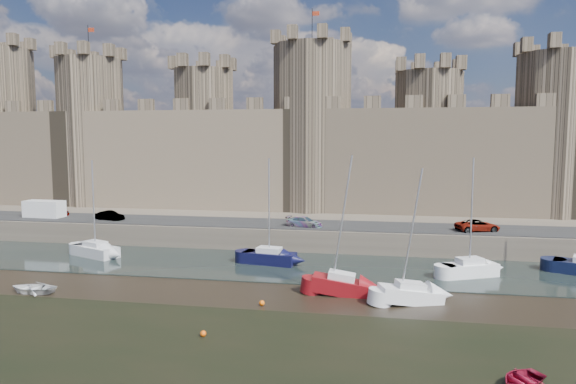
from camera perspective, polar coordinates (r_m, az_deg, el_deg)
name	(u,v)px	position (r m, az deg, el deg)	size (l,w,h in m)	color
ground	(158,374)	(30.08, -14.27, -19.03)	(160.00, 160.00, 0.00)	black
water_channel	(260,265)	(51.64, -3.15, -8.10)	(160.00, 12.00, 0.08)	black
quay	(309,206)	(86.27, 2.32, -1.56)	(160.00, 60.00, 2.50)	#4C443A
road	(279,224)	(60.70, -1.00, -3.54)	(160.00, 7.00, 0.10)	black
castle	(293,145)	(73.75, 0.60, 5.28)	(108.50, 11.00, 29.00)	#42382B
car_0	(53,212)	(72.71, -24.65, -2.01)	(1.56, 3.88, 1.32)	gray
car_1	(110,216)	(66.88, -19.19, -2.51)	(1.27, 3.63, 1.20)	gray
car_2	(304,222)	(58.56, 1.84, -3.35)	(1.69, 4.16, 1.21)	gray
car_3	(478,226)	(59.44, 20.32, -3.53)	(2.17, 4.71, 1.31)	gray
van	(44,209)	(72.32, -25.46, -1.74)	(5.03, 2.01, 2.19)	silver
sailboat_0	(95,250)	(58.66, -20.62, -6.01)	(5.87, 4.07, 10.24)	silver
sailboat_1	(269,256)	(51.83, -2.10, -7.15)	(5.53, 2.84, 10.57)	black
sailboat_2	(469,268)	(50.06, 19.51, -7.95)	(5.37, 3.86, 10.82)	white
sailboat_4	(342,284)	(42.49, 5.99, -10.17)	(4.86, 1.93, 11.33)	maroon
sailboat_5	(410,293)	(41.26, 13.44, -10.90)	(5.18, 3.31, 10.44)	white
dinghy_4	(522,381)	(30.34, 24.59, -18.53)	(2.17, 0.63, 3.04)	maroon
dinghy_6	(33,288)	(47.61, -26.50, -9.52)	(2.73, 0.79, 3.82)	silver
buoy_1	(203,334)	(34.39, -9.40, -15.26)	(0.40, 0.40, 0.40)	#F0560A
buoy_3	(262,303)	(39.72, -2.92, -12.22)	(0.42, 0.42, 0.42)	#FB630B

